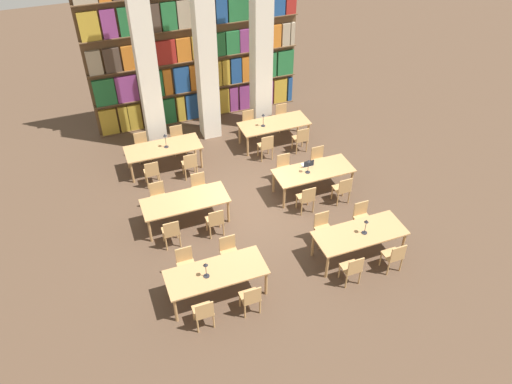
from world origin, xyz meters
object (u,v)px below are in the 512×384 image
object	(u,v)px
desk_lamp_1	(366,224)
chair_11	(199,187)
chair_21	(249,123)
chair_19	(178,138)
chair_0	(204,312)
chair_2	(251,298)
pillar_center	(205,50)
chair_6	(394,256)
desk_lamp_0	(206,268)
chair_17	(142,146)
reading_table_0	(216,274)
chair_22	(301,138)
chair_14	(343,189)
chair_18	(190,164)
chair_3	(229,252)
chair_15	(319,160)
chair_12	(306,198)
chair_20	(266,146)
laptop	(308,164)
desk_lamp_4	(263,118)
chair_10	(215,221)
chair_1	(186,263)
reading_table_2	(185,202)
chair_13	(285,168)
chair_9	(158,197)
desk_lamp_2	(308,164)
desk_lamp_3	(165,138)
reading_table_3	(313,172)
chair_5	(323,227)
pillar_left	(145,59)
reading_table_5	(274,125)
chair_7	(362,217)
chair_23	(282,116)
chair_4	(352,268)
chair_16	(152,172)
reading_table_4	(163,149)
reading_table_1	(360,235)
chair_8	(171,232)

from	to	relation	value
desk_lamp_1	chair_11	world-z (taller)	desk_lamp_1
desk_lamp_1	chair_11	bearing A→B (deg)	132.13
chair_21	chair_19	bearing A→B (deg)	2.17
chair_0	chair_2	xyz separation A→B (m)	(1.08, 0.00, 0.00)
pillar_center	chair_21	bearing A→B (deg)	-25.48
chair_6	desk_lamp_0	bearing A→B (deg)	170.57
chair_17	reading_table_0	bearing A→B (deg)	95.01
chair_22	chair_21	bearing A→B (deg)	128.72
chair_14	chair_18	distance (m)	4.59
chair_3	chair_15	world-z (taller)	same
chair_12	chair_20	xyz separation A→B (m)	(-0.08, 2.79, 0.00)
laptop	desk_lamp_4	xyz separation A→B (m)	(-0.40, 2.48, 0.26)
chair_10	chair_3	bearing A→B (deg)	-90.83
chair_1	chair_11	bearing A→B (deg)	-112.15
reading_table_2	chair_13	xyz separation A→B (m)	(3.21, 0.75, -0.21)
chair_9	chair_14	bearing A→B (deg)	162.90
desk_lamp_2	desk_lamp_3	world-z (taller)	desk_lamp_3
pillar_center	reading_table_3	bearing A→B (deg)	-65.75
chair_5	chair_1	bearing A→B (deg)	-0.60
pillar_left	reading_table_3	world-z (taller)	pillar_left
reading_table_0	reading_table_5	distance (m)	6.62
desk_lamp_1	chair_12	bearing A→B (deg)	106.00
desk_lamp_2	desk_lamp_0	bearing A→B (deg)	-144.46
reading_table_0	laptop	bearing A→B (deg)	38.80
chair_7	chair_23	xyz separation A→B (m)	(0.09, 5.53, 0.00)
chair_5	chair_13	bearing A→B (deg)	-92.43
chair_0	chair_9	size ratio (longest dim) A/B	1.00
chair_4	chair_15	xyz separation A→B (m)	(1.24, 4.24, 0.00)
chair_6	reading_table_5	size ratio (longest dim) A/B	0.39
chair_7	chair_17	bearing A→B (deg)	-48.75
chair_7	chair_14	distance (m)	1.23
chair_15	chair_16	distance (m)	5.00
chair_18	reading_table_5	xyz separation A→B (m)	(3.09, 0.85, 0.21)
laptop	chair_17	distance (m)	5.31
reading_table_2	desk_lamp_4	bearing A→B (deg)	39.66
pillar_center	chair_23	distance (m)	3.53
reading_table_4	reading_table_2	bearing A→B (deg)	-90.32
chair_13	laptop	bearing A→B (deg)	136.45
chair_3	chair_15	distance (m)	4.63
pillar_center	chair_3	bearing A→B (deg)	-102.50
reading_table_1	desk_lamp_4	xyz separation A→B (m)	(-0.39, 5.49, 0.38)
chair_2	desk_lamp_3	world-z (taller)	desk_lamp_3
reading_table_0	chair_18	size ratio (longest dim) A/B	2.56
pillar_left	chair_15	distance (m)	5.99
reading_table_2	chair_21	xyz separation A→B (m)	(3.13, 3.54, -0.21)
chair_1	chair_17	xyz separation A→B (m)	(-0.01, 5.40, 0.00)
chair_2	chair_16	distance (m)	5.51
chair_21	chair_22	bearing A→B (deg)	128.72
chair_6	chair_8	world-z (taller)	same
chair_19	desk_lamp_4	xyz separation A→B (m)	(2.69, -0.70, 0.58)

